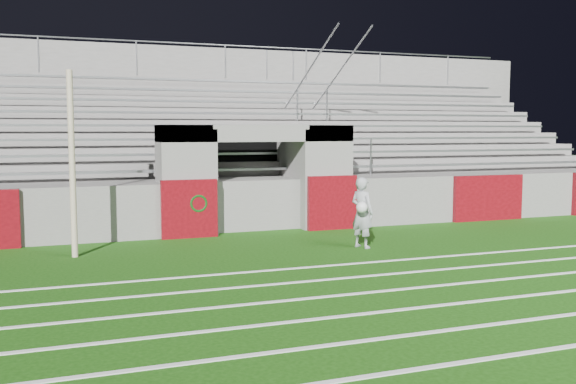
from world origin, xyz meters
name	(u,v)px	position (x,y,z in m)	size (l,w,h in m)	color
ground	(310,256)	(0.00, 0.00, 0.00)	(90.00, 90.00, 0.00)	#16450B
field_post	(72,165)	(-4.37, 1.50, 1.81)	(0.12, 0.12, 3.63)	beige
field_markings	(462,328)	(0.00, -5.00, 0.01)	(28.00, 8.09, 0.01)	white
stadium_structure	(213,162)	(0.00, 7.97, 1.49)	(26.00, 8.48, 5.42)	slate
goalkeeper_with_ball	(362,212)	(1.36, 0.43, 0.76)	(0.56, 0.75, 1.50)	#9EA1A7
hose_coil	(198,206)	(-1.59, 2.93, 0.73)	(0.50, 0.14, 0.59)	#0D451A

